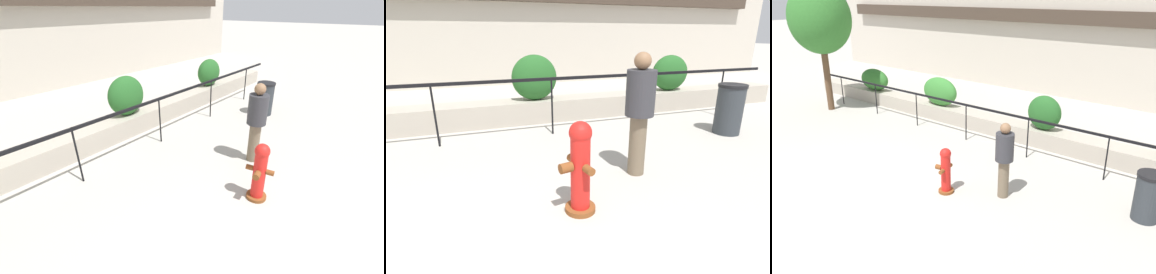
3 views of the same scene
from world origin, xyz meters
The scene contains 7 objects.
planter_wall_low centered at (0.00, 6.00, 0.25)m, with size 18.00×0.70×0.50m, color #ADA393.
fence_railing_segment centered at (0.00, 4.90, 1.02)m, with size 15.00×0.05×1.15m.
hedge_bush_2 centered at (2.04, 6.00, 1.01)m, with size 1.03×0.63×1.01m, color #235B23.
hedge_bush_3 centered at (5.70, 6.00, 0.96)m, with size 1.01×0.63×0.92m, color #235B23.
fire_hydrant centered at (1.68, 2.05, 0.55)m, with size 0.46×0.48×1.08m.
pedestrian centered at (2.80, 2.71, 0.99)m, with size 0.49×0.49×1.73m.
trash_bin centered at (5.52, 3.72, 0.51)m, with size 0.55×0.55×1.01m.
Camera 1 is at (-1.84, 0.67, 3.05)m, focal length 24.00 mm.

